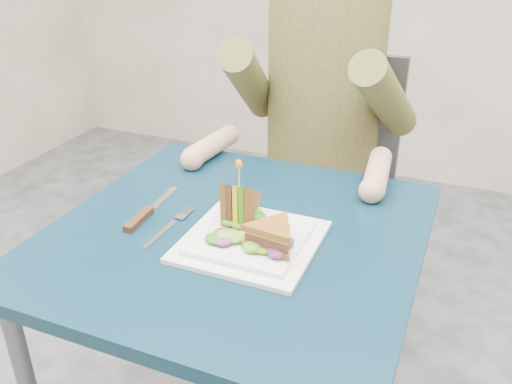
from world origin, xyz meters
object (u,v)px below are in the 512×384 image
at_px(table, 236,262).
at_px(chair, 327,175).
at_px(plate, 251,240).
at_px(fork, 168,228).
at_px(sandwich_flat, 272,236).
at_px(sandwich_upright, 240,206).
at_px(knife, 143,215).
at_px(diner, 323,73).

height_order(table, chair, chair).
relative_size(plate, fork, 1.45).
height_order(chair, plate, chair).
bearing_deg(sandwich_flat, sandwich_upright, 144.88).
distance_m(sandwich_flat, sandwich_upright, 0.12).
xyz_separation_m(sandwich_flat, fork, (-0.24, 0.01, -0.04)).
bearing_deg(table, plate, -34.72).
relative_size(fork, knife, 0.81).
height_order(diner, fork, diner).
height_order(fork, knife, knife).
distance_m(table, sandwich_upright, 0.13).
bearing_deg(diner, fork, -101.35).
distance_m(table, chair, 0.73).
distance_m(chair, fork, 0.81).
bearing_deg(diner, knife, -107.76).
xyz_separation_m(table, knife, (-0.21, -0.03, 0.09)).
xyz_separation_m(chair, plate, (0.05, -0.76, 0.20)).
xyz_separation_m(table, diner, (-0.00, 0.61, 0.26)).
height_order(table, plate, plate).
bearing_deg(fork, sandwich_upright, 23.26).
relative_size(table, sandwich_flat, 5.60).
bearing_deg(sandwich_upright, knife, -169.55).
bearing_deg(sandwich_flat, fork, 177.51).
height_order(diner, plate, diner).
relative_size(plate, sandwich_flat, 1.94).
xyz_separation_m(table, sandwich_flat, (0.11, -0.06, 0.12)).
xyz_separation_m(chair, fork, (-0.13, -0.78, 0.19)).
height_order(table, knife, knife).
height_order(plate, sandwich_flat, sandwich_flat).
distance_m(diner, sandwich_upright, 0.62).
bearing_deg(knife, diner, 72.24).
xyz_separation_m(chair, knife, (-0.21, -0.75, 0.20)).
height_order(chair, knife, chair).
xyz_separation_m(table, chair, (0.00, 0.73, -0.11)).
bearing_deg(chair, table, -90.00).
height_order(diner, sandwich_flat, diner).
distance_m(table, knife, 0.22).
relative_size(sandwich_upright, knife, 0.66).
distance_m(diner, knife, 0.70).
bearing_deg(sandwich_upright, table, -118.46).
bearing_deg(fork, sandwich_flat, -2.49).
relative_size(chair, plate, 3.58).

